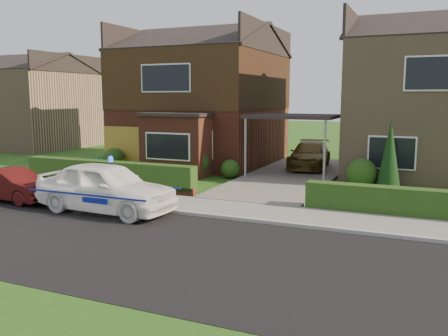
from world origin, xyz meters
The scene contains 24 objects.
ground centered at (0.00, 0.00, 0.00)m, with size 120.00×120.00×0.00m, color #144312.
road centered at (0.00, 0.00, 0.00)m, with size 60.00×6.00×0.02m, color black.
kerb centered at (0.00, 3.05, 0.06)m, with size 60.00×0.16×0.12m, color #9E9993.
sidewalk centered at (0.00, 4.10, 0.05)m, with size 60.00×2.00×0.10m, color slate.
driveway centered at (0.00, 11.00, 0.06)m, with size 3.80×12.00×0.12m, color #666059.
house_left centered at (-5.78, 13.90, 3.81)m, with size 7.50×9.53×7.25m.
house_right centered at (5.80, 13.99, 3.66)m, with size 7.50×8.06×7.25m.
carport_link centered at (0.00, 10.95, 2.66)m, with size 3.80×3.00×2.77m.
garage_door centered at (-8.25, 9.96, 1.05)m, with size 2.20×0.10×2.10m, color olive.
dwarf_wall centered at (-5.80, 5.30, 0.18)m, with size 7.70×0.25×0.36m, color brown.
hedge_left centered at (-5.80, 5.45, 0.00)m, with size 7.50×0.55×0.90m, color #193912.
hedge_right centered at (5.80, 5.35, 0.00)m, with size 7.50×0.55×0.80m, color #193912.
shrub_left_far centered at (-8.50, 9.50, 0.54)m, with size 1.08×1.08×1.08m, color #193912.
shrub_left_mid centered at (-4.00, 9.30, 0.66)m, with size 1.32×1.32×1.32m, color #193912.
shrub_left_near centered at (-2.40, 9.60, 0.42)m, with size 0.84×0.84×0.84m, color #193912.
shrub_right_near centered at (3.20, 9.40, 0.60)m, with size 1.20×1.20×1.20m, color #193912.
conifer_a centered at (4.20, 9.20, 1.30)m, with size 0.90×0.90×2.60m, color black.
neighbour_left centered at (-20.00, 16.00, 2.60)m, with size 6.50×7.00×5.20m, color #917559.
police_car centered at (-3.54, 2.40, 0.78)m, with size 4.21×4.65×1.72m.
driveway_car centered at (0.22, 13.35, 0.74)m, with size 1.75×4.31×1.25m, color brown.
street_car centered at (-7.45, 2.40, 0.55)m, with size 3.37×1.17×1.11m, color #430E0E.
potted_plant_a centered at (-9.00, 9.00, 0.36)m, with size 0.38×0.26×0.72m, color gray.
potted_plant_b centered at (-7.65, 9.00, 0.33)m, with size 0.36×0.29×0.66m, color gray.
potted_plant_c centered at (-6.29, 8.68, 0.34)m, with size 0.39×0.39×0.69m, color gray.
Camera 1 is at (5.52, -9.29, 3.56)m, focal length 38.00 mm.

